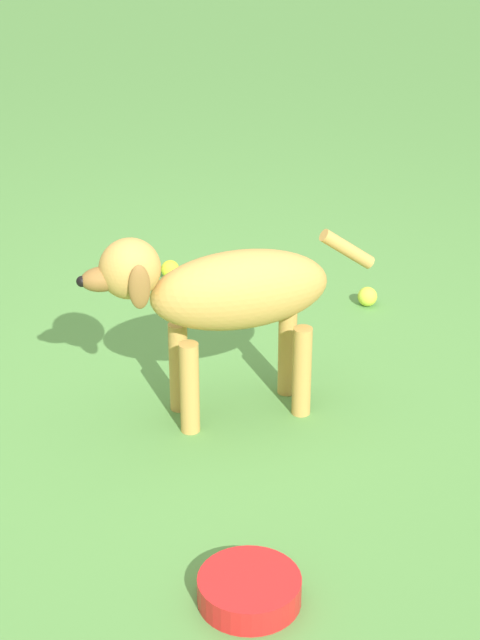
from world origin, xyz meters
The scene contains 5 objects.
ground centered at (0.00, 0.00, 0.00)m, with size 14.00×14.00×0.00m, color #548C42.
dog centered at (-0.16, -0.14, 0.36)m, with size 0.35×0.77×0.54m.
tennis_ball_0 centered at (0.72, -0.53, 0.03)m, with size 0.07×0.07×0.07m, color yellow.
tennis_ball_1 centered at (0.14, -0.94, 0.03)m, with size 0.07×0.07×0.07m, color #C7D939.
water_bowl centered at (-0.82, 0.25, 0.03)m, with size 0.22×0.22×0.06m, color red.
Camera 1 is at (-2.22, 1.28, 1.50)m, focal length 59.08 mm.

